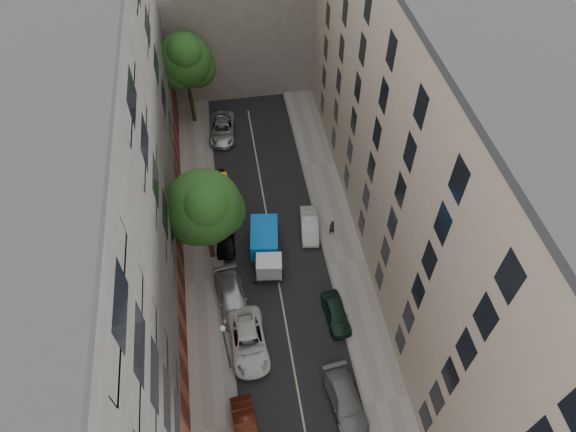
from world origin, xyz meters
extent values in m
plane|color=#4C4C49|center=(0.00, 0.00, 0.00)|extent=(120.00, 120.00, 0.00)
cube|color=black|center=(0.00, 0.00, 0.01)|extent=(8.00, 44.00, 0.02)
cube|color=gray|center=(-5.50, 0.00, 0.07)|extent=(3.00, 44.00, 0.15)
cube|color=gray|center=(5.50, 0.00, 0.07)|extent=(3.00, 44.00, 0.15)
cube|color=#4B4846|center=(-11.00, 0.00, 10.00)|extent=(8.00, 44.00, 20.00)
cube|color=tan|center=(11.00, 0.00, 10.00)|extent=(8.00, 44.00, 20.00)
cube|color=black|center=(-0.60, 1.45, 0.52)|extent=(2.63, 5.31, 0.28)
cube|color=silver|center=(-0.60, -0.35, 1.37)|extent=(2.07, 1.74, 1.61)
cube|color=#0D7DFF|center=(-0.60, 2.30, 1.51)|extent=(2.50, 3.64, 1.70)
cylinder|color=black|center=(-1.50, -0.35, 0.40)|extent=(0.26, 0.79, 0.79)
cylinder|color=black|center=(0.30, -0.35, 0.40)|extent=(0.26, 0.79, 0.79)
cylinder|color=black|center=(-1.50, 2.96, 0.40)|extent=(0.26, 0.79, 0.79)
cylinder|color=black|center=(0.30, 2.96, 0.40)|extent=(0.26, 0.79, 0.79)
imported|color=#501B10|center=(-3.60, -11.40, 0.64)|extent=(1.64, 3.99, 1.28)
imported|color=silver|center=(-2.80, -5.80, 0.73)|extent=(2.63, 5.36, 1.47)
imported|color=#B7B6BB|center=(-3.59, -2.20, 0.73)|extent=(2.64, 5.25, 1.46)
imported|color=black|center=(-3.60, 3.40, 0.64)|extent=(1.78, 3.85, 1.28)
imported|color=black|center=(-3.60, 9.00, 0.66)|extent=(1.81, 4.11, 1.31)
imported|color=#B1B1B6|center=(-2.80, 16.60, 0.70)|extent=(2.84, 5.25, 1.40)
imported|color=slate|center=(2.80, -10.80, 0.68)|extent=(2.41, 4.90, 1.37)
imported|color=black|center=(3.60, -4.60, 0.63)|extent=(1.74, 3.81, 1.27)
imported|color=silver|center=(3.24, 3.60, 0.64)|extent=(1.84, 4.04, 1.29)
cylinder|color=#382619|center=(-4.74, 2.24, 1.56)|extent=(0.36, 0.36, 2.83)
cylinder|color=#382619|center=(-4.74, 2.24, 3.99)|extent=(0.24, 0.24, 2.02)
sphere|color=#1D4B19|center=(-4.74, 2.24, 5.97)|extent=(5.46, 5.46, 5.46)
sphere|color=#1D4B19|center=(-3.84, 2.64, 5.00)|extent=(4.09, 4.09, 4.09)
sphere|color=#1D4B19|center=(-5.44, 1.74, 5.40)|extent=(3.82, 3.82, 3.82)
sphere|color=#1D4B19|center=(-4.54, 1.44, 7.02)|extent=(3.55, 3.55, 3.55)
cylinder|color=#382619|center=(-5.41, 19.00, 1.81)|extent=(0.36, 0.36, 3.31)
cylinder|color=#382619|center=(-5.41, 19.00, 4.65)|extent=(0.24, 0.24, 2.37)
sphere|color=#1D4B19|center=(-5.41, 19.00, 6.97)|extent=(4.92, 4.92, 4.92)
sphere|color=#1D4B19|center=(-4.51, 19.40, 5.83)|extent=(3.69, 3.69, 3.69)
sphere|color=#1D4B19|center=(-6.11, 18.50, 6.31)|extent=(3.44, 3.44, 3.44)
sphere|color=#1D4B19|center=(-5.21, 18.20, 8.20)|extent=(3.20, 3.20, 3.20)
cylinder|color=#185729|center=(-4.20, -7.15, 2.83)|extent=(0.14, 0.14, 5.35)
sphere|color=silver|center=(-4.20, -7.15, 5.59)|extent=(0.36, 0.36, 0.36)
imported|color=black|center=(4.92, 2.92, 0.90)|extent=(0.64, 0.52, 1.51)
camera|label=1|loc=(-2.68, -21.91, 33.03)|focal=32.00mm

